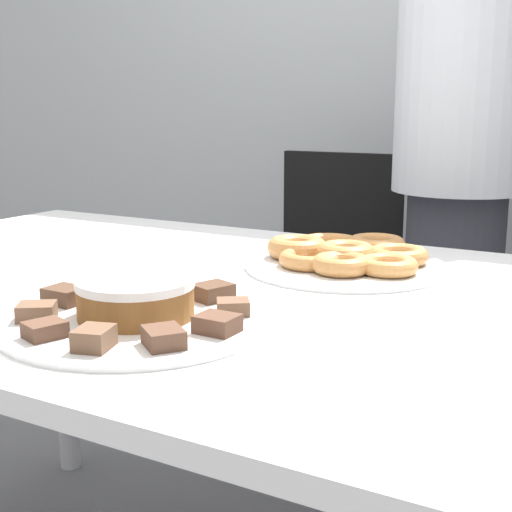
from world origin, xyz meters
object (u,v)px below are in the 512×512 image
(person_standing, at_px, (459,166))
(frosted_cake, at_px, (136,297))
(plate_cake, at_px, (137,320))
(plate_donuts, at_px, (345,266))
(office_chair_left, at_px, (322,310))

(person_standing, relative_size, frosted_cake, 10.40)
(frosted_cake, bearing_deg, plate_cake, 122.01)
(plate_donuts, distance_m, frosted_cake, 0.48)
(plate_cake, distance_m, plate_donuts, 0.47)
(office_chair_left, xyz_separation_m, plate_cake, (0.25, -1.20, 0.33))
(plate_donuts, relative_size, frosted_cake, 2.27)
(plate_cake, relative_size, frosted_cake, 2.30)
(frosted_cake, bearing_deg, plate_donuts, 75.05)
(office_chair_left, xyz_separation_m, frosted_cake, (0.25, -1.20, 0.36))
(plate_cake, distance_m, frosted_cake, 0.03)
(person_standing, xyz_separation_m, plate_cake, (-0.15, -1.15, -0.13))
(office_chair_left, distance_m, plate_donuts, 0.89)
(plate_donuts, bearing_deg, frosted_cake, -104.95)
(office_chair_left, relative_size, plate_donuts, 2.45)
(person_standing, height_order, plate_donuts, person_standing)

